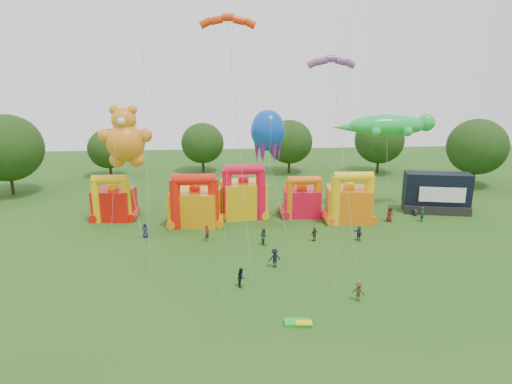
{
  "coord_description": "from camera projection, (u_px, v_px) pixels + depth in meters",
  "views": [
    {
      "loc": [
        -4.52,
        -27.35,
        18.32
      ],
      "look_at": [
        -1.07,
        18.0,
        6.05
      ],
      "focal_mm": 32.0,
      "sensor_mm": 36.0,
      "label": 1
    }
  ],
  "objects": [
    {
      "name": "tree_ring",
      "position": [
        275.0,
        257.0,
        30.29
      ],
      "size": [
        119.35,
        121.41,
        12.07
      ],
      "color": "#352314",
      "rests_on": "ground"
    },
    {
      "name": "stage_trailer",
      "position": [
        437.0,
        193.0,
        59.96
      ],
      "size": [
        8.76,
        4.78,
        5.29
      ],
      "color": "black",
      "rests_on": "ground"
    },
    {
      "name": "teddy_bear_kite",
      "position": [
        130.0,
        170.0,
        52.52
      ],
      "size": [
        6.31,
        8.77,
        14.47
      ],
      "color": "orange",
      "rests_on": "ground"
    },
    {
      "name": "bouncy_castle_3",
      "position": [
        302.0,
        200.0,
        58.44
      ],
      "size": [
        4.84,
        3.99,
        5.49
      ],
      "color": "red",
      "rests_on": "ground"
    },
    {
      "name": "spectator_0",
      "position": [
        145.0,
        230.0,
        51.14
      ],
      "size": [
        0.86,
        0.59,
        1.69
      ],
      "primitive_type": "imported",
      "rotation": [
        0.0,
        0.0,
        0.06
      ],
      "color": "#26263F",
      "rests_on": "ground"
    },
    {
      "name": "ground",
      "position": [
        291.0,
        344.0,
        31.44
      ],
      "size": [
        160.0,
        160.0,
        0.0
      ],
      "primitive_type": "plane",
      "color": "#205116",
      "rests_on": "ground"
    },
    {
      "name": "bouncy_castle_1",
      "position": [
        195.0,
        205.0,
        55.09
      ],
      "size": [
        6.49,
        5.6,
        6.6
      ],
      "color": "orange",
      "rests_on": "ground"
    },
    {
      "name": "diamond_kites",
      "position": [
        262.0,
        95.0,
        41.53
      ],
      "size": [
        22.56,
        19.05,
        41.8
      ],
      "color": "red",
      "rests_on": "ground"
    },
    {
      "name": "spectator_8",
      "position": [
        241.0,
        277.0,
        39.57
      ],
      "size": [
        0.76,
        0.92,
        1.71
      ],
      "primitive_type": "imported",
      "rotation": [
        0.0,
        0.0,
        1.43
      ],
      "color": "black",
      "rests_on": "ground"
    },
    {
      "name": "parafoil_kites",
      "position": [
        230.0,
        129.0,
        43.7
      ],
      "size": [
        23.39,
        15.1,
        31.92
      ],
      "color": "#F0330B",
      "rests_on": "ground"
    },
    {
      "name": "spectator_4",
      "position": [
        314.0,
        234.0,
        50.02
      ],
      "size": [
        1.04,
        0.78,
        1.64
      ],
      "primitive_type": "imported",
      "rotation": [
        0.0,
        0.0,
        3.59
      ],
      "color": "#393216",
      "rests_on": "ground"
    },
    {
      "name": "gecko_kite",
      "position": [
        387.0,
        147.0,
        59.25
      ],
      "size": [
        13.83,
        8.37,
        12.76
      ],
      "color": "green",
      "rests_on": "ground"
    },
    {
      "name": "spectator_6",
      "position": [
        390.0,
        214.0,
        56.44
      ],
      "size": [
        0.97,
        0.67,
        1.89
      ],
      "primitive_type": "imported",
      "rotation": [
        0.0,
        0.0,
        6.36
      ],
      "color": "#4E1916",
      "rests_on": "ground"
    },
    {
      "name": "octopus_kite",
      "position": [
        272.0,
        159.0,
        57.84
      ],
      "size": [
        4.4,
        10.41,
        13.45
      ],
      "color": "#0C44B7",
      "rests_on": "ground"
    },
    {
      "name": "spectator_2",
      "position": [
        264.0,
        236.0,
        49.05
      ],
      "size": [
        0.98,
        1.08,
        1.82
      ],
      "primitive_type": "imported",
      "rotation": [
        0.0,
        0.0,
        1.97
      ],
      "color": "#1D482C",
      "rests_on": "ground"
    },
    {
      "name": "spectator_7",
      "position": [
        422.0,
        214.0,
        56.4
      ],
      "size": [
        0.75,
        0.83,
        1.9
      ],
      "primitive_type": "imported",
      "rotation": [
        0.0,
        0.0,
        1.02
      ],
      "color": "#173B23",
      "rests_on": "ground"
    },
    {
      "name": "spectator_5",
      "position": [
        359.0,
        233.0,
        50.24
      ],
      "size": [
        1.0,
        1.61,
        1.66
      ],
      "primitive_type": "imported",
      "rotation": [
        0.0,
        0.0,
        5.07
      ],
      "color": "#2B3149",
      "rests_on": "ground"
    },
    {
      "name": "spectator_9",
      "position": [
        359.0,
        292.0,
        37.13
      ],
      "size": [
        1.2,
        1.09,
        1.61
      ],
      "primitive_type": "imported",
      "rotation": [
        0.0,
        0.0,
        2.53
      ],
      "color": "#3C3018",
      "rests_on": "ground"
    },
    {
      "name": "bouncy_castle_4",
      "position": [
        349.0,
        202.0,
        56.35
      ],
      "size": [
        5.85,
        4.95,
        6.56
      ],
      "color": "orange",
      "rests_on": "ground"
    },
    {
      "name": "bouncy_castle_0",
      "position": [
        114.0,
        202.0,
        57.15
      ],
      "size": [
        5.23,
        4.46,
        5.96
      ],
      "color": "red",
      "rests_on": "ground"
    },
    {
      "name": "spectator_3",
      "position": [
        275.0,
        258.0,
        43.42
      ],
      "size": [
        1.34,
        0.98,
        1.86
      ],
      "primitive_type": "imported",
      "rotation": [
        0.0,
        0.0,
        3.4
      ],
      "color": "black",
      "rests_on": "ground"
    },
    {
      "name": "bouncy_castle_2",
      "position": [
        244.0,
        196.0,
        57.95
      ],
      "size": [
        6.05,
        5.18,
        7.06
      ],
      "color": "#DDAC0B",
      "rests_on": "ground"
    },
    {
      "name": "folded_kite_bundle",
      "position": [
        299.0,
        323.0,
        33.82
      ],
      "size": [
        2.08,
        1.24,
        0.31
      ],
      "color": "green",
      "rests_on": "ground"
    },
    {
      "name": "spectator_1",
      "position": [
        207.0,
        233.0,
        50.1
      ],
      "size": [
        0.74,
        0.79,
        1.81
      ],
      "primitive_type": "imported",
      "rotation": [
        0.0,
        0.0,
        0.93
      ],
      "color": "#521F17",
      "rests_on": "ground"
    }
  ]
}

